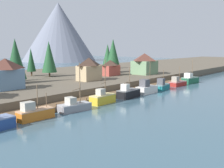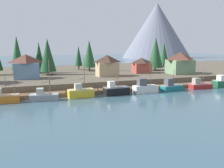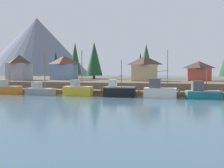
% 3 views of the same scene
% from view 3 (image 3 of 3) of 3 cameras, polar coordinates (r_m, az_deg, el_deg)
% --- Properties ---
extents(ground_plane, '(400.00, 400.00, 1.00)m').
position_cam_3_polar(ground_plane, '(72.39, 4.76, -1.49)').
color(ground_plane, '#3D5B6B').
extents(dock, '(80.00, 4.00, 1.60)m').
position_cam_3_polar(dock, '(54.59, 2.12, -1.95)').
color(dock, brown).
rests_on(dock, ground_plane).
extents(shoreline_bank, '(400.00, 56.00, 2.50)m').
position_cam_3_polar(shoreline_bank, '(84.15, 5.90, 0.35)').
color(shoreline_bank, brown).
rests_on(shoreline_bank, ground_plane).
extents(mountain_west_peak, '(92.63, 92.63, 49.43)m').
position_cam_3_polar(mountain_west_peak, '(225.18, -16.64, 7.98)').
color(mountain_west_peak, slate).
rests_on(mountain_west_peak, ground_plane).
extents(fishing_boat_orange, '(6.35, 2.49, 5.97)m').
position_cam_3_polar(fishing_boat_orange, '(61.71, -22.71, -1.00)').
color(fishing_boat_orange, '#CC6B1E').
rests_on(fishing_boat_orange, ground_plane).
extents(fishing_boat_grey, '(6.58, 3.50, 9.19)m').
position_cam_3_polar(fishing_boat_grey, '(56.78, -16.07, -1.39)').
color(fishing_boat_grey, gray).
rests_on(fishing_boat_grey, ground_plane).
extents(fishing_boat_yellow, '(6.07, 2.57, 9.49)m').
position_cam_3_polar(fishing_boat_yellow, '(53.60, -7.75, -1.35)').
color(fishing_boat_yellow, gold).
rests_on(fishing_boat_yellow, ground_plane).
extents(fishing_boat_black, '(6.37, 3.04, 7.40)m').
position_cam_3_polar(fishing_boat_black, '(50.91, 1.58, -1.56)').
color(fishing_boat_black, black).
rests_on(fishing_boat_black, ground_plane).
extents(fishing_boat_white, '(6.30, 3.00, 9.37)m').
position_cam_3_polar(fishing_boat_white, '(50.01, 10.66, -1.55)').
color(fishing_boat_white, silver).
rests_on(fishing_boat_white, ground_plane).
extents(fishing_boat_teal, '(6.53, 3.21, 5.64)m').
position_cam_3_polar(fishing_boat_teal, '(50.23, 19.73, -1.85)').
color(fishing_boat_teal, '#196B70').
rests_on(fishing_boat_teal, ground_plane).
extents(house_tan, '(6.81, 4.53, 6.61)m').
position_cam_3_polar(house_tan, '(66.79, 7.41, 3.58)').
color(house_tan, tan).
rests_on(house_tan, shoreline_bank).
extents(house_blue, '(7.42, 4.78, 7.11)m').
position_cam_3_polar(house_blue, '(75.58, -10.81, 3.70)').
color(house_blue, '#6689A8').
rests_on(house_blue, shoreline_bank).
extents(house_red, '(6.20, 4.33, 5.25)m').
position_cam_3_polar(house_red, '(70.94, 19.08, 2.85)').
color(house_red, '#9E4238').
rests_on(house_red, shoreline_bank).
extents(house_grey, '(5.46, 6.12, 7.26)m').
position_cam_3_polar(house_grey, '(76.93, -20.26, 3.60)').
color(house_grey, gray).
rests_on(house_grey, shoreline_bank).
extents(conifer_near_right, '(4.38, 4.38, 12.78)m').
position_cam_3_polar(conifer_near_right, '(90.27, -8.37, 5.76)').
color(conifer_near_right, '#4C3823').
rests_on(conifer_near_right, shoreline_bank).
extents(conifer_mid_left, '(3.45, 3.45, 9.30)m').
position_cam_3_polar(conifer_mid_left, '(90.24, -12.64, 4.70)').
color(conifer_mid_left, '#4C3823').
rests_on(conifer_mid_left, shoreline_bank).
extents(conifer_mid_right, '(2.95, 2.95, 9.19)m').
position_cam_3_polar(conifer_mid_right, '(90.26, 6.42, 4.71)').
color(conifer_mid_right, '#4C3823').
rests_on(conifer_mid_right, shoreline_bank).
extents(conifer_back_left, '(5.31, 5.31, 11.84)m').
position_cam_3_polar(conifer_back_left, '(80.24, -4.05, 5.74)').
color(conifer_back_left, '#4C3823').
rests_on(conifer_back_left, shoreline_bank).
extents(conifer_back_right, '(4.79, 4.79, 11.45)m').
position_cam_3_polar(conifer_back_right, '(83.88, 7.75, 5.58)').
color(conifer_back_right, '#4C3823').
rests_on(conifer_back_right, shoreline_bank).
extents(conifer_centre, '(3.61, 3.61, 10.66)m').
position_cam_3_polar(conifer_centre, '(86.86, -4.25, 5.17)').
color(conifer_centre, '#4C3823').
rests_on(conifer_centre, shoreline_bank).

